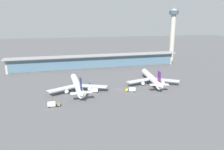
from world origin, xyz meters
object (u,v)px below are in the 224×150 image
at_px(service_truck_by_tail_blue, 90,84).
at_px(service_truck_under_wing_olive, 53,104).
at_px(service_truck_near_nose_olive, 160,87).
at_px(safety_cone_alpha, 103,98).
at_px(airliner_centre_stand, 151,78).
at_px(service_truck_mid_apron_yellow, 131,89).
at_px(control_tower, 173,31).
at_px(safety_cone_delta, 54,101).
at_px(service_truck_on_taxiway_olive, 94,90).
at_px(airliner_left_stand, 77,85).
at_px(safety_cone_charlie, 104,96).
at_px(safety_cone_bravo, 114,98).

bearing_deg(service_truck_by_tail_blue, service_truck_under_wing_olive, -127.57).
bearing_deg(service_truck_near_nose_olive, safety_cone_alpha, -168.44).
bearing_deg(airliner_centre_stand, service_truck_mid_apron_yellow, -147.73).
bearing_deg(safety_cone_alpha, control_tower, 44.20).
bearing_deg(safety_cone_delta, service_truck_mid_apron_yellow, 5.63).
relative_size(control_tower, safety_cone_alpha, 103.40).
height_order(service_truck_under_wing_olive, control_tower, control_tower).
bearing_deg(service_truck_mid_apron_yellow, service_truck_by_tail_blue, 137.53).
height_order(service_truck_mid_apron_yellow, service_truck_on_taxiway_olive, same).
height_order(airliner_left_stand, safety_cone_charlie, airliner_left_stand).
bearing_deg(service_truck_on_taxiway_olive, safety_cone_alpha, -75.54).
relative_size(safety_cone_charlie, safety_cone_delta, 1.00).
height_order(safety_cone_alpha, safety_cone_charlie, same).
relative_size(airliner_left_stand, service_truck_on_taxiway_olive, 7.47).
distance_m(service_truck_mid_apron_yellow, service_truck_by_tail_blue, 36.06).
height_order(service_truck_near_nose_olive, control_tower, control_tower).
relative_size(safety_cone_alpha, safety_cone_charlie, 1.00).
relative_size(service_truck_under_wing_olive, safety_cone_charlie, 10.60).
distance_m(service_truck_near_nose_olive, service_truck_on_taxiway_olive, 51.87).
xyz_separation_m(safety_cone_charlie, safety_cone_delta, (-32.83, -0.29, 0.00)).
bearing_deg(safety_cone_charlie, service_truck_under_wing_olive, -165.53).
relative_size(airliner_left_stand, safety_cone_bravo, 81.48).
distance_m(airliner_left_stand, safety_cone_alpha, 25.71).
bearing_deg(airliner_centre_stand, safety_cone_bravo, -148.72).
relative_size(service_truck_near_nose_olive, safety_cone_alpha, 4.75).
distance_m(service_truck_under_wing_olive, service_truck_on_taxiway_olive, 34.94).
relative_size(service_truck_under_wing_olive, service_truck_mid_apron_yellow, 0.98).
relative_size(airliner_centre_stand, control_tower, 0.79).
height_order(service_truck_under_wing_olive, safety_cone_alpha, service_truck_under_wing_olive).
distance_m(service_truck_mid_apron_yellow, safety_cone_charlie, 22.89).
bearing_deg(airliner_left_stand, service_truck_under_wing_olive, -124.13).
bearing_deg(airliner_centre_stand, safety_cone_alpha, -153.96).
bearing_deg(safety_cone_delta, safety_cone_alpha, -4.85).
bearing_deg(service_truck_by_tail_blue, safety_cone_bravo, -73.23).
distance_m(service_truck_near_nose_olive, safety_cone_delta, 80.04).
height_order(service_truck_mid_apron_yellow, safety_cone_bravo, service_truck_mid_apron_yellow).
xyz_separation_m(service_truck_by_tail_blue, safety_cone_charlie, (4.33, -29.48, -0.56)).
bearing_deg(safety_cone_delta, safety_cone_charlie, 0.51).
xyz_separation_m(service_truck_mid_apron_yellow, safety_cone_charlie, (-22.26, -5.14, -1.37)).
distance_m(airliner_centre_stand, control_tower, 130.96).
relative_size(service_truck_mid_apron_yellow, service_truck_by_tail_blue, 2.34).
bearing_deg(safety_cone_delta, service_truck_by_tail_blue, 46.24).
height_order(service_truck_mid_apron_yellow, safety_cone_charlie, service_truck_mid_apron_yellow).
height_order(service_truck_under_wing_olive, service_truck_on_taxiway_olive, same).
distance_m(airliner_left_stand, service_truck_near_nose_olive, 63.71).
xyz_separation_m(service_truck_under_wing_olive, service_truck_by_tail_blue, (29.36, 38.17, -0.82)).
distance_m(airliner_left_stand, control_tower, 176.25).
distance_m(service_truck_on_taxiway_olive, safety_cone_delta, 30.23).
bearing_deg(service_truck_under_wing_olive, safety_cone_alpha, 9.99).
relative_size(service_truck_near_nose_olive, safety_cone_bravo, 4.75).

